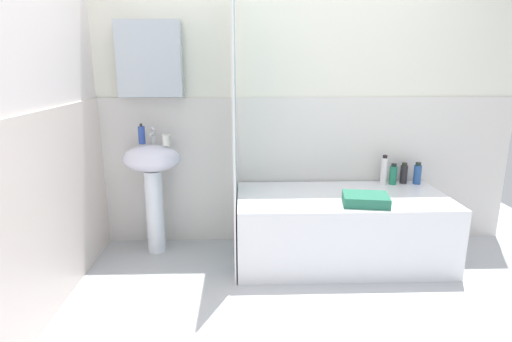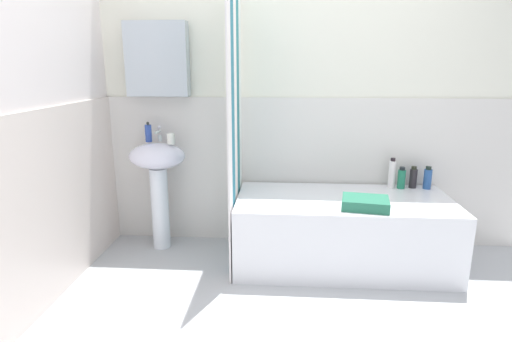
{
  "view_description": "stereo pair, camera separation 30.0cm",
  "coord_description": "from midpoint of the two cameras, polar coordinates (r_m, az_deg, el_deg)",
  "views": [
    {
      "loc": [
        -0.41,
        -2.08,
        1.45
      ],
      "look_at": [
        -0.31,
        0.83,
        0.71
      ],
      "focal_mm": 29.25,
      "sensor_mm": 36.0,
      "label": 1
    },
    {
      "loc": [
        -0.11,
        -2.08,
        1.45
      ],
      "look_at": [
        -0.31,
        0.83,
        0.71
      ],
      "focal_mm": 29.25,
      "sensor_mm": 36.0,
      "label": 2
    }
  ],
  "objects": [
    {
      "name": "wall_left_tiled",
      "position": [
        2.78,
        -30.28,
        5.53
      ],
      "size": [
        0.07,
        1.81,
        2.4
      ],
      "color": "white",
      "rests_on": "ground_plane"
    },
    {
      "name": "wall_back_tiled",
      "position": [
        3.36,
        1.38,
        9.04
      ],
      "size": [
        3.6,
        0.18,
        2.4
      ],
      "color": "white",
      "rests_on": "ground_plane"
    },
    {
      "name": "towel_folded",
      "position": [
        2.94,
        11.97,
        -3.87
      ],
      "size": [
        0.34,
        0.28,
        0.07
      ],
      "primitive_type": "cube",
      "rotation": [
        0.0,
        0.0,
        -0.16
      ],
      "color": "#296E54",
      "rests_on": "bathtub"
    },
    {
      "name": "ground_plane",
      "position": [
        2.56,
        4.5,
        -20.78
      ],
      "size": [
        4.8,
        5.6,
        0.04
      ],
      "primitive_type": "cube",
      "color": "#B7BABE"
    },
    {
      "name": "conditioner_bottle",
      "position": [
        3.46,
        14.77,
        0.06
      ],
      "size": [
        0.05,
        0.05,
        0.24
      ],
      "color": "white",
      "rests_on": "bathtub"
    },
    {
      "name": "shower_curtain",
      "position": [
        2.96,
        -5.83,
        5.53
      ],
      "size": [
        0.01,
        0.76,
        2.0
      ],
      "color": "white",
      "rests_on": "ground_plane"
    },
    {
      "name": "faucet",
      "position": [
        3.34,
        -16.5,
        4.65
      ],
      "size": [
        0.03,
        0.12,
        0.12
      ],
      "color": "silver",
      "rests_on": "sink"
    },
    {
      "name": "body_wash_bottle",
      "position": [
        3.53,
        17.3,
        -0.39
      ],
      "size": [
        0.06,
        0.06,
        0.17
      ],
      "color": "#29262B",
      "rests_on": "bathtub"
    },
    {
      "name": "toothbrush_cup",
      "position": [
        3.23,
        -14.82,
        4.07
      ],
      "size": [
        0.06,
        0.06,
        0.08
      ],
      "primitive_type": "cylinder",
      "color": "silver",
      "rests_on": "sink"
    },
    {
      "name": "bathtub",
      "position": [
        3.21,
        8.86,
        -7.7
      ],
      "size": [
        1.55,
        0.76,
        0.51
      ],
      "primitive_type": "cube",
      "color": "white",
      "rests_on": "ground_plane"
    },
    {
      "name": "lotion_bottle",
      "position": [
        3.48,
        15.94,
        -0.51
      ],
      "size": [
        0.06,
        0.06,
        0.17
      ],
      "color": "#217C5A",
      "rests_on": "bathtub"
    },
    {
      "name": "sink",
      "position": [
        3.32,
        -16.49,
        -0.54
      ],
      "size": [
        0.44,
        0.34,
        0.86
      ],
      "color": "white",
      "rests_on": "ground_plane"
    },
    {
      "name": "shampoo_bottle",
      "position": [
        3.55,
        18.99,
        -0.41
      ],
      "size": [
        0.06,
        0.06,
        0.18
      ],
      "color": "#2B559A",
      "rests_on": "bathtub"
    },
    {
      "name": "soap_dispenser",
      "position": [
        3.34,
        -17.89,
        4.71
      ],
      "size": [
        0.05,
        0.05,
        0.16
      ],
      "color": "#2E49A2",
      "rests_on": "sink"
    }
  ]
}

